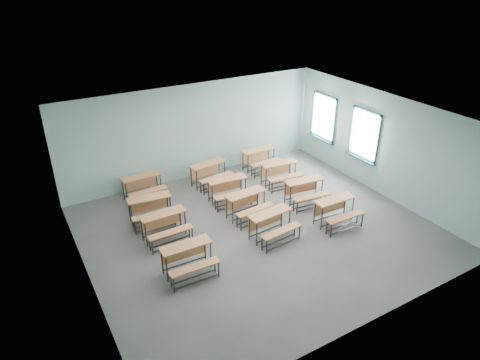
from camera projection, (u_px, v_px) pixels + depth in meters
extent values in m
cube|color=slate|center=(258.00, 230.00, 11.81)|extent=(9.00, 8.00, 0.02)
cube|color=white|center=(261.00, 119.00, 10.34)|extent=(9.00, 8.00, 0.02)
cube|color=#97BDB4|center=(195.00, 131.00, 14.16)|extent=(9.00, 0.02, 3.20)
cube|color=#97BDB4|center=(375.00, 263.00, 7.99)|extent=(9.00, 0.02, 3.20)
cube|color=#97BDB4|center=(80.00, 227.00, 9.06)|extent=(0.02, 8.00, 3.20)
cube|color=#97BDB4|center=(384.00, 145.00, 13.09)|extent=(0.02, 8.00, 3.20)
cube|color=#173B41|center=(322.00, 137.00, 15.53)|extent=(0.06, 1.20, 0.06)
cube|color=#173B41|center=(326.00, 96.00, 14.83)|extent=(0.06, 1.20, 0.06)
cube|color=#173B41|center=(334.00, 121.00, 14.74)|extent=(0.06, 0.06, 1.60)
cube|color=#173B41|center=(313.00, 112.00, 15.62)|extent=(0.06, 0.06, 1.60)
cube|color=#173B41|center=(324.00, 117.00, 15.18)|extent=(0.04, 0.04, 1.48)
cube|color=#173B41|center=(324.00, 117.00, 15.18)|extent=(0.04, 1.08, 0.04)
cube|color=#173B41|center=(321.00, 139.00, 15.54)|extent=(0.14, 1.28, 0.04)
cube|color=white|center=(324.00, 117.00, 15.19)|extent=(0.01, 1.08, 1.48)
cube|color=#173B41|center=(361.00, 156.00, 13.99)|extent=(0.06, 1.20, 0.06)
cube|color=#173B41|center=(368.00, 111.00, 13.29)|extent=(0.06, 1.20, 0.06)
cube|color=#173B41|center=(378.00, 140.00, 13.20)|extent=(0.06, 0.06, 1.60)
cube|color=#173B41|center=(352.00, 129.00, 14.08)|extent=(0.06, 0.06, 1.60)
cube|color=#173B41|center=(364.00, 134.00, 13.64)|extent=(0.04, 0.04, 1.48)
cube|color=#173B41|center=(364.00, 134.00, 13.64)|extent=(0.04, 1.08, 0.04)
cube|color=#173B41|center=(360.00, 158.00, 14.00)|extent=(0.14, 1.28, 0.04)
cube|color=white|center=(365.00, 134.00, 13.65)|extent=(0.01, 1.08, 1.48)
cube|color=#CE7E4A|center=(186.00, 245.00, 9.94)|extent=(1.21, 0.43, 0.04)
cube|color=#CE7E4A|center=(184.00, 252.00, 10.22)|extent=(1.14, 0.04, 0.41)
cylinder|color=#2F3234|center=(167.00, 269.00, 9.75)|extent=(0.04, 0.04, 0.71)
cylinder|color=#2F3234|center=(211.00, 255.00, 10.22)|extent=(0.04, 0.04, 0.71)
cylinder|color=#2F3234|center=(162.00, 262.00, 10.00)|extent=(0.04, 0.04, 0.71)
cylinder|color=#2F3234|center=(205.00, 248.00, 10.47)|extent=(0.04, 0.04, 0.71)
cube|color=#2F3234|center=(190.00, 271.00, 10.10)|extent=(1.10, 0.05, 0.03)
cube|color=#2F3234|center=(185.00, 263.00, 10.35)|extent=(1.10, 0.05, 0.03)
cube|color=#CE7E4A|center=(195.00, 267.00, 9.70)|extent=(1.21, 0.28, 0.04)
cylinder|color=#2F3234|center=(174.00, 285.00, 9.49)|extent=(0.04, 0.04, 0.42)
cylinder|color=#2F3234|center=(219.00, 270.00, 9.96)|extent=(0.04, 0.04, 0.42)
cylinder|color=#2F3234|center=(171.00, 280.00, 9.64)|extent=(0.04, 0.04, 0.42)
cylinder|color=#2F3234|center=(215.00, 265.00, 10.11)|extent=(0.04, 0.04, 0.42)
cube|color=#2F3234|center=(197.00, 282.00, 9.79)|extent=(1.10, 0.05, 0.03)
cube|color=#2F3234|center=(194.00, 277.00, 9.93)|extent=(1.10, 0.05, 0.03)
cube|color=#CE7E4A|center=(270.00, 213.00, 11.22)|extent=(1.24, 0.51, 0.04)
cube|color=#CE7E4A|center=(265.00, 220.00, 11.49)|extent=(1.14, 0.12, 0.41)
cylinder|color=#2F3234|center=(257.00, 234.00, 10.99)|extent=(0.04, 0.04, 0.71)
cylinder|color=#2F3234|center=(289.00, 221.00, 11.56)|extent=(0.04, 0.04, 0.71)
cylinder|color=#2F3234|center=(249.00, 229.00, 11.22)|extent=(0.04, 0.04, 0.71)
cylinder|color=#2F3234|center=(282.00, 216.00, 11.79)|extent=(0.04, 0.04, 0.71)
cube|color=#2F3234|center=(273.00, 236.00, 11.39)|extent=(1.10, 0.13, 0.03)
cube|color=#2F3234|center=(266.00, 230.00, 11.62)|extent=(1.10, 0.13, 0.03)
cube|color=#CE7E4A|center=(281.00, 231.00, 11.00)|extent=(1.22, 0.36, 0.04)
cylinder|color=#2F3234|center=(267.00, 247.00, 10.75)|extent=(0.04, 0.04, 0.42)
cylinder|color=#2F3234|center=(299.00, 233.00, 11.32)|extent=(0.04, 0.04, 0.42)
cylinder|color=#2F3234|center=(262.00, 243.00, 10.89)|extent=(0.04, 0.04, 0.42)
cylinder|color=#2F3234|center=(295.00, 230.00, 11.46)|extent=(0.04, 0.04, 0.42)
cube|color=#2F3234|center=(283.00, 244.00, 11.10)|extent=(1.10, 0.13, 0.03)
cube|color=#2F3234|center=(279.00, 240.00, 11.23)|extent=(1.10, 0.13, 0.03)
cube|color=#CE7E4A|center=(335.00, 199.00, 11.85)|extent=(1.21, 0.42, 0.04)
cube|color=#CE7E4A|center=(330.00, 206.00, 12.14)|extent=(1.14, 0.04, 0.41)
cylinder|color=#2F3234|center=(322.00, 219.00, 11.66)|extent=(0.04, 0.04, 0.71)
cylinder|color=#2F3234|center=(353.00, 209.00, 12.14)|extent=(0.04, 0.04, 0.71)
cylinder|color=#2F3234|center=(314.00, 213.00, 11.91)|extent=(0.04, 0.04, 0.71)
cylinder|color=#2F3234|center=(345.00, 204.00, 12.39)|extent=(0.04, 0.04, 0.71)
cube|color=#2F3234|center=(336.00, 221.00, 12.02)|extent=(1.10, 0.05, 0.03)
cube|color=#2F3234|center=(329.00, 216.00, 12.27)|extent=(1.10, 0.05, 0.03)
cube|color=#CE7E4A|center=(346.00, 217.00, 11.61)|extent=(1.21, 0.27, 0.04)
cylinder|color=#2F3234|center=(331.00, 231.00, 11.40)|extent=(0.04, 0.04, 0.42)
cylinder|color=#2F3234|center=(362.00, 220.00, 11.88)|extent=(0.04, 0.04, 0.42)
cylinder|color=#2F3234|center=(327.00, 227.00, 11.55)|extent=(0.04, 0.04, 0.42)
cylinder|color=#2F3234|center=(357.00, 217.00, 12.03)|extent=(0.04, 0.04, 0.42)
cube|color=#2F3234|center=(346.00, 229.00, 11.70)|extent=(1.10, 0.05, 0.03)
cube|color=#2F3234|center=(342.00, 226.00, 11.85)|extent=(1.10, 0.05, 0.03)
cube|color=#CE7E4A|center=(163.00, 214.00, 11.18)|extent=(1.21, 0.43, 0.04)
cube|color=#CE7E4A|center=(161.00, 220.00, 11.46)|extent=(1.14, 0.04, 0.41)
cylinder|color=#2F3234|center=(146.00, 235.00, 10.97)|extent=(0.04, 0.04, 0.71)
cylinder|color=#2F3234|center=(185.00, 223.00, 11.48)|extent=(0.04, 0.04, 0.71)
cylinder|color=#2F3234|center=(142.00, 229.00, 11.22)|extent=(0.04, 0.04, 0.71)
cylinder|color=#2F3234|center=(180.00, 217.00, 11.73)|extent=(0.04, 0.04, 0.71)
cube|color=#2F3234|center=(167.00, 237.00, 11.34)|extent=(1.10, 0.05, 0.03)
cube|color=#2F3234|center=(162.00, 231.00, 11.59)|extent=(1.10, 0.05, 0.03)
cube|color=#CE7E4A|center=(171.00, 232.00, 10.95)|extent=(1.21, 0.28, 0.04)
cylinder|color=#2F3234|center=(153.00, 248.00, 10.72)|extent=(0.04, 0.04, 0.42)
cylinder|color=#2F3234|center=(192.00, 235.00, 11.23)|extent=(0.04, 0.04, 0.42)
cylinder|color=#2F3234|center=(150.00, 244.00, 10.87)|extent=(0.04, 0.04, 0.42)
cylinder|color=#2F3234|center=(189.00, 231.00, 11.38)|extent=(0.04, 0.04, 0.42)
cube|color=#2F3234|center=(173.00, 245.00, 11.04)|extent=(1.10, 0.05, 0.03)
cube|color=#2F3234|center=(170.00, 242.00, 11.18)|extent=(1.10, 0.05, 0.03)
cube|color=#CE7E4A|center=(246.00, 193.00, 12.16)|extent=(1.23, 0.49, 0.04)
cube|color=#CE7E4A|center=(242.00, 200.00, 12.44)|extent=(1.14, 0.10, 0.41)
cylinder|color=#2F3234|center=(233.00, 213.00, 11.94)|extent=(0.04, 0.04, 0.71)
cylinder|color=#2F3234|center=(264.00, 202.00, 12.49)|extent=(0.04, 0.04, 0.71)
cylinder|color=#2F3234|center=(226.00, 208.00, 12.18)|extent=(0.04, 0.04, 0.71)
cylinder|color=#2F3234|center=(258.00, 197.00, 12.73)|extent=(0.04, 0.04, 0.71)
cube|color=#2F3234|center=(249.00, 215.00, 12.33)|extent=(1.10, 0.11, 0.03)
cube|color=#2F3234|center=(242.00, 210.00, 12.57)|extent=(1.10, 0.11, 0.03)
cube|color=#CE7E4A|center=(255.00, 210.00, 11.95)|extent=(1.22, 0.34, 0.04)
cylinder|color=#2F3234|center=(241.00, 224.00, 11.70)|extent=(0.04, 0.04, 0.42)
cylinder|color=#2F3234|center=(273.00, 212.00, 12.25)|extent=(0.04, 0.04, 0.42)
cylinder|color=#2F3234|center=(237.00, 221.00, 11.84)|extent=(0.04, 0.04, 0.42)
cylinder|color=#2F3234|center=(269.00, 209.00, 12.40)|extent=(0.04, 0.04, 0.42)
cube|color=#2F3234|center=(257.00, 222.00, 12.04)|extent=(1.10, 0.11, 0.03)
cube|color=#2F3234|center=(253.00, 219.00, 12.18)|extent=(1.10, 0.11, 0.03)
cube|color=#CE7E4A|center=(304.00, 180.00, 12.88)|extent=(1.24, 0.54, 0.04)
cube|color=#CE7E4A|center=(301.00, 187.00, 13.17)|extent=(1.14, 0.15, 0.41)
cylinder|color=#2F3234|center=(290.00, 197.00, 12.73)|extent=(0.04, 0.04, 0.71)
cylinder|color=#2F3234|center=(322.00, 190.00, 13.12)|extent=(0.04, 0.04, 0.71)
cylinder|color=#2F3234|center=(285.00, 192.00, 12.99)|extent=(0.04, 0.04, 0.71)
cylinder|color=#2F3234|center=(316.00, 186.00, 13.38)|extent=(0.04, 0.04, 0.71)
cube|color=#2F3234|center=(306.00, 201.00, 13.04)|extent=(1.10, 0.16, 0.03)
cube|color=#2F3234|center=(300.00, 196.00, 13.30)|extent=(1.10, 0.16, 0.03)
cube|color=#CE7E4A|center=(312.00, 196.00, 12.63)|extent=(1.23, 0.39, 0.04)
cylinder|color=#2F3234|center=(297.00, 208.00, 12.46)|extent=(0.04, 0.04, 0.42)
cylinder|color=#2F3234|center=(329.00, 201.00, 12.85)|extent=(0.04, 0.04, 0.42)
cylinder|color=#2F3234|center=(294.00, 205.00, 12.61)|extent=(0.04, 0.04, 0.42)
cylinder|color=#2F3234|center=(325.00, 198.00, 13.00)|extent=(0.04, 0.04, 0.42)
cube|color=#2F3234|center=(313.00, 208.00, 12.71)|extent=(1.10, 0.16, 0.03)
cube|color=#2F3234|center=(310.00, 205.00, 12.87)|extent=(1.10, 0.16, 0.03)
cube|color=#CE7E4A|center=(149.00, 198.00, 11.95)|extent=(1.24, 0.52, 0.04)
cube|color=#CE7E4A|center=(148.00, 204.00, 12.24)|extent=(1.14, 0.14, 0.41)
cylinder|color=#2F3234|center=(132.00, 216.00, 11.78)|extent=(0.04, 0.04, 0.71)
cylinder|color=#2F3234|center=(171.00, 208.00, 12.19)|extent=(0.04, 0.04, 0.71)
cylinder|color=#2F3234|center=(130.00, 211.00, 12.04)|extent=(0.04, 0.04, 0.71)
cylinder|color=#2F3234|center=(168.00, 202.00, 12.45)|extent=(0.04, 0.04, 0.71)
cube|color=#2F3234|center=(152.00, 220.00, 12.10)|extent=(1.10, 0.14, 0.03)
cube|color=#2F3234|center=(150.00, 214.00, 12.36)|extent=(1.10, 0.14, 0.03)
cube|color=#CE7E4A|center=(154.00, 215.00, 11.69)|extent=(1.22, 0.37, 0.04)
cylinder|color=#2F3234|center=(136.00, 228.00, 11.51)|extent=(0.04, 0.04, 0.42)
cylinder|color=#2F3234|center=(175.00, 219.00, 11.92)|extent=(0.04, 0.04, 0.42)
cylinder|color=#2F3234|center=(134.00, 225.00, 11.67)|extent=(0.04, 0.04, 0.42)
cylinder|color=#2F3234|center=(173.00, 216.00, 12.07)|extent=(0.04, 0.04, 0.42)
cube|color=#2F3234|center=(156.00, 228.00, 11.77)|extent=(1.10, 0.14, 0.03)
cube|color=#2F3234|center=(154.00, 224.00, 11.93)|extent=(1.10, 0.14, 0.03)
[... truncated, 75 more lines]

